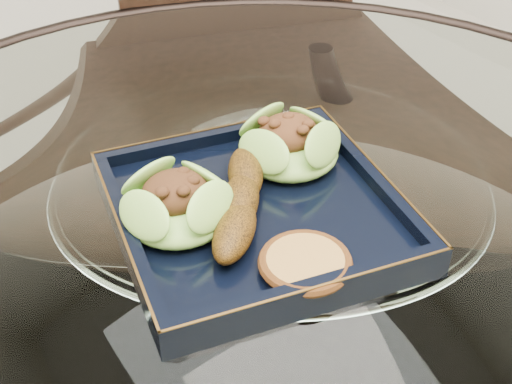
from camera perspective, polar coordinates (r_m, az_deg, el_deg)
dining_table at (r=0.84m, az=0.99°, el=-10.41°), size 1.13×1.13×0.77m
dining_chair at (r=1.23m, az=0.11°, el=3.80°), size 0.53×0.53×0.96m
navy_plate at (r=0.71m, az=0.00°, el=-1.94°), size 0.32×0.32×0.02m
lettuce_wrap_left at (r=0.68m, az=-6.30°, el=-1.17°), size 0.11×0.11×0.04m
lettuce_wrap_right at (r=0.76m, az=2.68°, el=3.67°), size 0.12×0.12×0.04m
roasted_plantain at (r=0.68m, az=-1.26°, el=-0.71°), size 0.13×0.15×0.03m
crumb_patty at (r=0.63m, az=3.96°, el=-5.79°), size 0.08×0.08×0.01m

